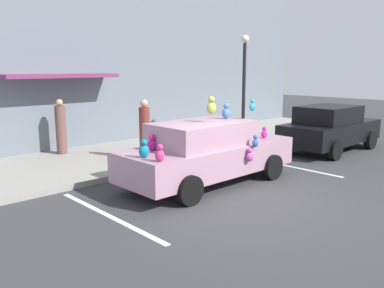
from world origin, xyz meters
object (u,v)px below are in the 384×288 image
(parked_sedan_behind, at_px, (330,128))
(teddy_bear_on_sidewalk, at_px, (164,149))
(pedestrian_walking_past, at_px, (145,131))
(plush_covered_car, at_px, (207,152))
(pedestrian_near_shopfront, at_px, (61,128))
(street_lamp_post, at_px, (244,78))

(parked_sedan_behind, relative_size, teddy_bear_on_sidewalk, 7.10)
(parked_sedan_behind, xyz_separation_m, pedestrian_walking_past, (-5.74, 2.75, 0.19))
(plush_covered_car, relative_size, parked_sedan_behind, 1.13)
(pedestrian_near_shopfront, bearing_deg, plush_covered_car, -75.52)
(street_lamp_post, bearing_deg, teddy_bear_on_sidewalk, 177.06)
(street_lamp_post, xyz_separation_m, pedestrian_near_shopfront, (-5.39, 2.81, -1.50))
(pedestrian_near_shopfront, relative_size, pedestrian_walking_past, 0.97)
(teddy_bear_on_sidewalk, distance_m, pedestrian_walking_past, 0.79)
(parked_sedan_behind, height_order, street_lamp_post, street_lamp_post)
(plush_covered_car, height_order, teddy_bear_on_sidewalk, plush_covered_car)
(street_lamp_post, bearing_deg, plush_covered_car, -150.90)
(street_lamp_post, distance_m, pedestrian_near_shopfront, 6.26)
(parked_sedan_behind, relative_size, pedestrian_walking_past, 2.32)
(parked_sedan_behind, bearing_deg, pedestrian_walking_past, 154.38)
(plush_covered_car, xyz_separation_m, pedestrian_walking_past, (0.14, 2.70, 0.18))
(teddy_bear_on_sidewalk, distance_m, pedestrian_near_shopfront, 3.32)
(teddy_bear_on_sidewalk, distance_m, street_lamp_post, 4.00)
(street_lamp_post, relative_size, pedestrian_walking_past, 2.13)
(parked_sedan_behind, height_order, pedestrian_near_shopfront, pedestrian_near_shopfront)
(parked_sedan_behind, relative_size, pedestrian_near_shopfront, 2.39)
(plush_covered_car, distance_m, street_lamp_post, 4.95)
(plush_covered_car, bearing_deg, pedestrian_walking_past, 87.02)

